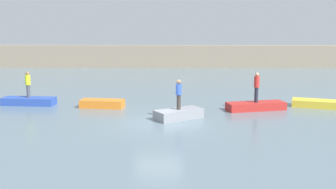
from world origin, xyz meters
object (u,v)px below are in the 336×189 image
(rowboat_grey, at_px, (179,114))
(person_hiviz_shirt, at_px, (28,83))
(person_red_shirt, at_px, (257,86))
(rowboat_blue, at_px, (29,101))
(person_blue_shirt, at_px, (179,93))
(rowboat_yellow, at_px, (319,104))
(rowboat_orange, at_px, (102,104))
(rowboat_red, at_px, (256,106))

(rowboat_grey, distance_m, person_hiviz_shirt, 10.27)
(rowboat_grey, bearing_deg, person_hiviz_shirt, 125.03)
(person_red_shirt, bearing_deg, rowboat_blue, 174.42)
(person_blue_shirt, height_order, person_hiviz_shirt, person_blue_shirt)
(rowboat_blue, distance_m, rowboat_yellow, 18.23)
(rowboat_orange, xyz_separation_m, rowboat_red, (9.34, -0.63, -0.01))
(rowboat_grey, height_order, rowboat_red, rowboat_grey)
(rowboat_red, xyz_separation_m, person_blue_shirt, (-4.66, -2.41, 1.21))
(rowboat_orange, height_order, person_blue_shirt, person_blue_shirt)
(rowboat_blue, relative_size, rowboat_orange, 1.25)
(rowboat_blue, height_order, person_red_shirt, person_red_shirt)
(person_red_shirt, distance_m, person_hiviz_shirt, 14.21)
(rowboat_yellow, bearing_deg, rowboat_grey, -141.16)
(person_red_shirt, bearing_deg, rowboat_yellow, 11.75)
(rowboat_red, distance_m, person_hiviz_shirt, 14.26)
(person_blue_shirt, bearing_deg, rowboat_red, 27.30)
(rowboat_grey, height_order, person_blue_shirt, person_blue_shirt)
(rowboat_orange, distance_m, rowboat_yellow, 13.42)
(rowboat_yellow, relative_size, person_hiviz_shirt, 1.94)
(rowboat_blue, relative_size, person_blue_shirt, 2.02)
(rowboat_red, relative_size, person_blue_shirt, 2.15)
(rowboat_yellow, height_order, person_hiviz_shirt, person_hiviz_shirt)
(rowboat_orange, bearing_deg, person_hiviz_shirt, 178.61)
(person_blue_shirt, xyz_separation_m, person_hiviz_shirt, (-9.48, 3.79, -0.05))
(rowboat_red, xyz_separation_m, rowboat_yellow, (4.08, 0.85, -0.01))
(rowboat_red, bearing_deg, rowboat_blue, 160.56)
(person_blue_shirt, bearing_deg, person_red_shirt, 27.30)
(rowboat_grey, relative_size, person_hiviz_shirt, 1.57)
(person_hiviz_shirt, bearing_deg, rowboat_grey, -21.78)
(rowboat_grey, xyz_separation_m, person_blue_shirt, (0.00, -0.00, 1.18))
(rowboat_grey, bearing_deg, rowboat_yellow, -12.78)
(rowboat_blue, bearing_deg, rowboat_yellow, 3.07)
(person_blue_shirt, distance_m, person_hiviz_shirt, 10.21)
(rowboat_orange, bearing_deg, person_blue_shirt, -25.53)
(rowboat_yellow, relative_size, person_red_shirt, 1.80)
(person_red_shirt, distance_m, person_blue_shirt, 5.25)
(rowboat_yellow, relative_size, person_blue_shirt, 1.97)
(person_blue_shirt, bearing_deg, rowboat_yellow, 20.42)
(rowboat_red, height_order, person_hiviz_shirt, person_hiviz_shirt)
(rowboat_blue, height_order, rowboat_red, rowboat_blue)
(rowboat_grey, height_order, person_hiviz_shirt, person_hiviz_shirt)
(rowboat_yellow, xyz_separation_m, person_hiviz_shirt, (-18.23, 0.53, 1.17))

